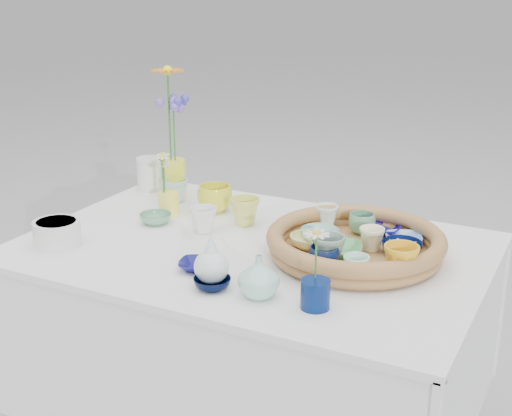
% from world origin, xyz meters
% --- Properties ---
extents(wicker_tray, '(0.47, 0.47, 0.08)m').
position_xyz_m(wicker_tray, '(0.28, 0.05, 0.80)').
color(wicker_tray, '#9A622E').
rests_on(wicker_tray, display_table).
extents(tray_ceramic_0, '(0.13, 0.13, 0.03)m').
position_xyz_m(tray_ceramic_0, '(0.30, 0.21, 0.80)').
color(tray_ceramic_0, '#0D055D').
rests_on(tray_ceramic_0, wicker_tray).
extents(tray_ceramic_1, '(0.14, 0.14, 0.03)m').
position_xyz_m(tray_ceramic_1, '(0.39, 0.09, 0.80)').
color(tray_ceramic_1, '#061038').
rests_on(tray_ceramic_1, wicker_tray).
extents(tray_ceramic_2, '(0.10, 0.10, 0.08)m').
position_xyz_m(tray_ceramic_2, '(0.43, -0.05, 0.82)').
color(tray_ceramic_2, gold).
rests_on(tray_ceramic_2, wicker_tray).
extents(tray_ceramic_3, '(0.16, 0.16, 0.03)m').
position_xyz_m(tray_ceramic_3, '(0.25, -0.01, 0.80)').
color(tray_ceramic_3, '#409750').
rests_on(tray_ceramic_3, wicker_tray).
extents(tray_ceramic_4, '(0.10, 0.10, 0.08)m').
position_xyz_m(tray_ceramic_4, '(0.25, -0.07, 0.82)').
color(tray_ceramic_4, gray).
rests_on(tray_ceramic_4, wicker_tray).
extents(tray_ceramic_5, '(0.12, 0.12, 0.03)m').
position_xyz_m(tray_ceramic_5, '(0.17, 0.08, 0.80)').
color(tray_ceramic_5, '#95CAC2').
rests_on(tray_ceramic_5, wicker_tray).
extents(tray_ceramic_6, '(0.08, 0.08, 0.06)m').
position_xyz_m(tray_ceramic_6, '(0.14, 0.20, 0.81)').
color(tray_ceramic_6, white).
rests_on(tray_ceramic_6, wicker_tray).
extents(tray_ceramic_7, '(0.07, 0.07, 0.06)m').
position_xyz_m(tray_ceramic_7, '(0.32, 0.08, 0.81)').
color(tray_ceramic_7, '#FFF5CD').
rests_on(tray_ceramic_7, wicker_tray).
extents(tray_ceramic_8, '(0.13, 0.13, 0.02)m').
position_xyz_m(tray_ceramic_8, '(0.38, 0.16, 0.80)').
color(tray_ceramic_8, '#7DA4EF').
rests_on(tray_ceramic_8, wicker_tray).
extents(tray_ceramic_9, '(0.10, 0.10, 0.06)m').
position_xyz_m(tray_ceramic_9, '(0.25, -0.10, 0.81)').
color(tray_ceramic_9, '#0B193E').
rests_on(tray_ceramic_9, wicker_tray).
extents(tray_ceramic_10, '(0.14, 0.14, 0.03)m').
position_xyz_m(tray_ceramic_10, '(0.16, 0.02, 0.80)').
color(tray_ceramic_10, '#FFF896').
rests_on(tray_ceramic_10, wicker_tray).
extents(tray_ceramic_11, '(0.06, 0.06, 0.06)m').
position_xyz_m(tray_ceramic_11, '(0.34, -0.12, 0.81)').
color(tray_ceramic_11, '#AFECDB').
rests_on(tray_ceramic_11, wicker_tray).
extents(tray_ceramic_12, '(0.09, 0.09, 0.06)m').
position_xyz_m(tray_ceramic_12, '(0.25, 0.19, 0.81)').
color(tray_ceramic_12, '#65A276').
rests_on(tray_ceramic_12, wicker_tray).
extents(loose_ceramic_0, '(0.13, 0.13, 0.08)m').
position_xyz_m(loose_ceramic_0, '(-0.24, 0.21, 0.81)').
color(loose_ceramic_0, yellow).
rests_on(loose_ceramic_0, display_table).
extents(loose_ceramic_1, '(0.09, 0.09, 0.08)m').
position_xyz_m(loose_ceramic_1, '(-0.10, 0.14, 0.81)').
color(loose_ceramic_1, '#D7D957').
rests_on(loose_ceramic_1, display_table).
extents(loose_ceramic_2, '(0.10, 0.10, 0.03)m').
position_xyz_m(loose_ceramic_2, '(-0.35, 0.03, 0.78)').
color(loose_ceramic_2, '#5F996F').
rests_on(loose_ceramic_2, display_table).
extents(loose_ceramic_3, '(0.09, 0.09, 0.07)m').
position_xyz_m(loose_ceramic_3, '(-0.18, 0.03, 0.80)').
color(loose_ceramic_3, white).
rests_on(loose_ceramic_3, display_table).
extents(loose_ceramic_4, '(0.12, 0.12, 0.02)m').
position_xyz_m(loose_ceramic_4, '(-0.05, -0.21, 0.78)').
color(loose_ceramic_4, navy).
rests_on(loose_ceramic_4, display_table).
extents(loose_ceramic_5, '(0.10, 0.10, 0.08)m').
position_xyz_m(loose_ceramic_5, '(-0.41, 0.24, 0.80)').
color(loose_ceramic_5, '#A4C5C0').
rests_on(loose_ceramic_5, display_table).
extents(loose_ceramic_6, '(0.11, 0.11, 0.03)m').
position_xyz_m(loose_ceramic_6, '(0.04, -0.29, 0.78)').
color(loose_ceramic_6, black).
rests_on(loose_ceramic_6, display_table).
extents(fluted_bowl, '(0.17, 0.17, 0.07)m').
position_xyz_m(fluted_bowl, '(-0.49, -0.24, 0.80)').
color(fluted_bowl, silver).
rests_on(fluted_bowl, display_table).
extents(bud_vase_paleblue, '(0.09, 0.09, 0.13)m').
position_xyz_m(bud_vase_paleblue, '(0.02, -0.26, 0.83)').
color(bud_vase_paleblue, silver).
rests_on(bud_vase_paleblue, display_table).
extents(bud_vase_seafoam, '(0.11, 0.11, 0.10)m').
position_xyz_m(bud_vase_seafoam, '(0.16, -0.28, 0.82)').
color(bud_vase_seafoam, '#9ED7C6').
rests_on(bud_vase_seafoam, display_table).
extents(bud_vase_cobalt, '(0.07, 0.07, 0.07)m').
position_xyz_m(bud_vase_cobalt, '(0.30, -0.27, 0.80)').
color(bud_vase_cobalt, '#04194E').
rests_on(bud_vase_cobalt, display_table).
extents(single_daisy, '(0.09, 0.09, 0.12)m').
position_xyz_m(single_daisy, '(0.29, -0.26, 0.89)').
color(single_daisy, white).
rests_on(single_daisy, bud_vase_cobalt).
extents(tall_vase_yellow, '(0.09, 0.09, 0.13)m').
position_xyz_m(tall_vase_yellow, '(-0.43, 0.28, 0.83)').
color(tall_vase_yellow, yellow).
rests_on(tall_vase_yellow, display_table).
extents(gerbera, '(0.13, 0.13, 0.31)m').
position_xyz_m(gerbera, '(-0.44, 0.27, 1.04)').
color(gerbera, orange).
rests_on(gerbera, tall_vase_yellow).
extents(hydrangea, '(0.07, 0.07, 0.25)m').
position_xyz_m(hydrangea, '(-0.43, 0.27, 0.98)').
color(hydrangea, '#423CAA').
rests_on(hydrangea, tall_vase_yellow).
extents(white_pitcher, '(0.14, 0.12, 0.11)m').
position_xyz_m(white_pitcher, '(-0.56, 0.31, 0.82)').
color(white_pitcher, silver).
rests_on(white_pitcher, display_table).
extents(daisy_cup, '(0.08, 0.08, 0.07)m').
position_xyz_m(daisy_cup, '(-0.36, 0.12, 0.80)').
color(daisy_cup, '#FFF354').
rests_on(daisy_cup, display_table).
extents(daisy_posy, '(0.09, 0.09, 0.13)m').
position_xyz_m(daisy_posy, '(-0.37, 0.12, 0.90)').
color(daisy_posy, silver).
rests_on(daisy_posy, daisy_cup).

